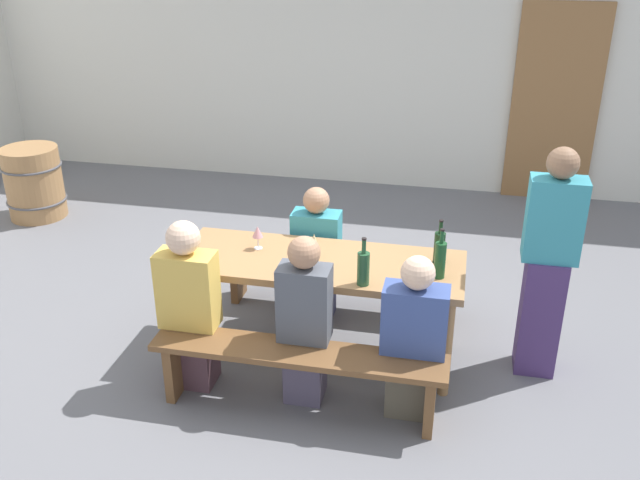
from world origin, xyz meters
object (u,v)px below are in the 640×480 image
object	(u,v)px
seated_guest_near_0	(189,308)
seated_guest_near_1	(305,323)
seated_guest_far_0	(316,257)
wooden_door	(555,105)
standing_host	(547,268)
bench_near	(298,363)
wine_glass_0	(258,232)
seated_guest_near_2	(413,341)
tasting_table	(320,271)
wine_glass_2	(314,241)
wine_bottle_0	(363,268)
wine_bottle_2	(440,259)
wine_glass_1	(293,257)
wine_barrel	(34,183)
bench_far	(337,269)
wine_bottle_1	(439,247)

from	to	relation	value
seated_guest_near_0	seated_guest_near_1	size ratio (longest dim) A/B	1.03
seated_guest_far_0	wooden_door	bearing A→B (deg)	147.52
seated_guest_near_0	standing_host	size ratio (longest dim) A/B	0.74
bench_near	wine_glass_0	xyz separation A→B (m)	(-0.46, 0.74, 0.52)
seated_guest_near_1	seated_guest_near_2	world-z (taller)	seated_guest_near_1
seated_guest_near_2	tasting_table	bearing A→B (deg)	53.81
seated_guest_far_0	seated_guest_near_0	bearing A→B (deg)	-31.46
bench_near	seated_guest_near_2	xyz separation A→B (m)	(0.69, 0.15, 0.16)
tasting_table	wine_glass_2	size ratio (longest dim) A/B	10.63
wine_bottle_0	wine_bottle_2	size ratio (longest dim) A/B	0.95
wine_glass_1	seated_guest_near_0	world-z (taller)	seated_guest_near_0
standing_host	wine_barrel	bearing A→B (deg)	-19.47
wine_bottle_0	standing_host	distance (m)	1.23
wine_glass_0	wine_bottle_2	bearing A→B (deg)	-7.59
wooden_door	seated_guest_near_2	world-z (taller)	wooden_door
wine_glass_2	seated_guest_far_0	bearing A→B (deg)	100.60
bench_near	wine_glass_2	world-z (taller)	wine_glass_2
wooden_door	wine_glass_2	xyz separation A→B (m)	(-1.84, -3.52, -0.17)
bench_near	standing_host	distance (m)	1.74
bench_far	seated_guest_near_1	bearing A→B (deg)	-89.50
tasting_table	seated_guest_near_2	xyz separation A→B (m)	(0.69, -0.51, -0.15)
tasting_table	wine_barrel	distance (m)	3.90
wooden_door	bench_far	xyz separation A→B (m)	(-1.79, -2.88, -0.70)
bench_near	wine_glass_0	size ratio (longest dim) A/B	10.89
bench_far	wine_glass_1	bearing A→B (deg)	-99.07
bench_near	wine_glass_1	xyz separation A→B (m)	(-0.14, 0.45, 0.51)
tasting_table	seated_guest_near_0	xyz separation A→B (m)	(-0.76, -0.51, -0.09)
wine_bottle_1	wine_barrel	distance (m)	4.58
wine_bottle_1	seated_guest_near_1	bearing A→B (deg)	-140.71
wine_glass_1	seated_guest_near_1	world-z (taller)	seated_guest_near_1
seated_guest_far_0	wine_barrel	xyz separation A→B (m)	(-3.28, 1.36, -0.14)
wine_bottle_2	standing_host	distance (m)	0.73
bench_far	seated_guest_near_0	size ratio (longest dim) A/B	1.57
bench_far	wine_bottle_2	bearing A→B (deg)	-42.57
wine_bottle_0	standing_host	xyz separation A→B (m)	(1.16, 0.41, -0.09)
tasting_table	wine_bottle_0	world-z (taller)	wine_bottle_0
wine_bottle_0	wine_bottle_1	xyz separation A→B (m)	(0.45, 0.41, -0.00)
seated_guest_near_0	wine_glass_2	bearing A→B (deg)	-53.51
tasting_table	bench_near	bearing A→B (deg)	-90.00
wine_bottle_2	standing_host	bearing A→B (deg)	17.32
seated_guest_near_2	wine_bottle_1	bearing A→B (deg)	-8.52
wine_glass_2	wine_barrel	size ratio (longest dim) A/B	0.25
wine_bottle_1	standing_host	bearing A→B (deg)	0.20
wine_bottle_1	wine_glass_0	bearing A→B (deg)	-178.01
wine_glass_1	seated_guest_near_1	bearing A→B (deg)	-63.62
bench_near	wine_bottle_1	distance (m)	1.23
bench_near	wine_barrel	distance (m)	4.25
seated_guest_near_1	seated_guest_near_2	distance (m)	0.68
bench_near	seated_guest_near_0	distance (m)	0.80
seated_guest_near_1	wine_glass_1	bearing A→B (deg)	26.38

